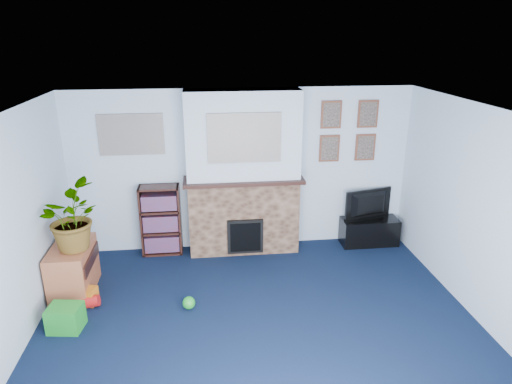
{
  "coord_description": "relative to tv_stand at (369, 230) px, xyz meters",
  "views": [
    {
      "loc": [
        -0.55,
        -4.18,
        3.16
      ],
      "look_at": [
        0.06,
        1.01,
        1.3
      ],
      "focal_mm": 32.0,
      "sensor_mm": 36.0,
      "label": 1
    }
  ],
  "objects": [
    {
      "name": "floor",
      "position": [
        -1.95,
        -2.03,
        -0.23
      ],
      "size": [
        5.0,
        4.5,
        0.01
      ],
      "primitive_type": "cube",
      "color": "black",
      "rests_on": "ground"
    },
    {
      "name": "ceiling",
      "position": [
        -1.95,
        -2.03,
        2.17
      ],
      "size": [
        5.0,
        4.5,
        0.01
      ],
      "primitive_type": "cube",
      "color": "white",
      "rests_on": "wall_back"
    },
    {
      "name": "wall_back",
      "position": [
        -1.95,
        0.22,
        0.97
      ],
      "size": [
        5.0,
        0.04,
        2.4
      ],
      "primitive_type": "cube",
      "color": "silver",
      "rests_on": "ground"
    },
    {
      "name": "wall_left",
      "position": [
        -4.45,
        -2.03,
        0.97
      ],
      "size": [
        0.04,
        4.5,
        2.4
      ],
      "primitive_type": "cube",
      "color": "silver",
      "rests_on": "ground"
    },
    {
      "name": "wall_right",
      "position": [
        0.55,
        -2.03,
        0.97
      ],
      "size": [
        0.04,
        4.5,
        2.4
      ],
      "primitive_type": "cube",
      "color": "silver",
      "rests_on": "ground"
    },
    {
      "name": "chimney_breast",
      "position": [
        -1.95,
        0.02,
        0.96
      ],
      "size": [
        1.72,
        0.5,
        2.4
      ],
      "color": "brown",
      "rests_on": "ground"
    },
    {
      "name": "collage_main",
      "position": [
        -1.95,
        -0.19,
        1.55
      ],
      "size": [
        1.0,
        0.03,
        0.68
      ],
      "primitive_type": "cube",
      "color": "gray",
      "rests_on": "chimney_breast"
    },
    {
      "name": "collage_left",
      "position": [
        -3.5,
        0.21,
        1.55
      ],
      "size": [
        0.9,
        0.03,
        0.58
      ],
      "primitive_type": "cube",
      "color": "gray",
      "rests_on": "wall_back"
    },
    {
      "name": "portrait_tl",
      "position": [
        -0.65,
        0.2,
        1.77
      ],
      "size": [
        0.3,
        0.03,
        0.4
      ],
      "primitive_type": "cube",
      "color": "brown",
      "rests_on": "wall_back"
    },
    {
      "name": "portrait_tr",
      "position": [
        -0.1,
        0.2,
        1.77
      ],
      "size": [
        0.3,
        0.03,
        0.4
      ],
      "primitive_type": "cube",
      "color": "brown",
      "rests_on": "wall_back"
    },
    {
      "name": "portrait_bl",
      "position": [
        -0.65,
        0.2,
        1.27
      ],
      "size": [
        0.3,
        0.03,
        0.4
      ],
      "primitive_type": "cube",
      "color": "brown",
      "rests_on": "wall_back"
    },
    {
      "name": "portrait_br",
      "position": [
        -0.1,
        0.2,
        1.27
      ],
      "size": [
        0.3,
        0.03,
        0.4
      ],
      "primitive_type": "cube",
      "color": "brown",
      "rests_on": "wall_back"
    },
    {
      "name": "tv_stand",
      "position": [
        0.0,
        0.0,
        0.0
      ],
      "size": [
        0.87,
        0.37,
        0.41
      ],
      "primitive_type": "cube",
      "color": "black",
      "rests_on": "ground"
    },
    {
      "name": "television",
      "position": [
        0.0,
        0.02,
        0.41
      ],
      "size": [
        0.79,
        0.29,
        0.45
      ],
      "primitive_type": "imported",
      "rotation": [
        0.0,
        0.0,
        3.39
      ],
      "color": "black",
      "rests_on": "tv_stand"
    },
    {
      "name": "bookshelf",
      "position": [
        -3.17,
        0.08,
        0.28
      ],
      "size": [
        0.58,
        0.28,
        1.05
      ],
      "color": "black",
      "rests_on": "ground"
    },
    {
      "name": "sideboard",
      "position": [
        -4.19,
        -0.91,
        0.12
      ],
      "size": [
        0.45,
        0.82,
        0.64
      ],
      "primitive_type": "cube",
      "color": "#A65635",
      "rests_on": "ground"
    },
    {
      "name": "potted_plant",
      "position": [
        -4.14,
        -0.96,
        0.82
      ],
      "size": [
        0.87,
        0.92,
        0.81
      ],
      "primitive_type": "imported",
      "rotation": [
        0.0,
        0.0,
        1.96
      ],
      "color": "#26661E",
      "rests_on": "sideboard"
    },
    {
      "name": "mantel_clock",
      "position": [
        -2.03,
        -0.03,
        1.0
      ],
      "size": [
        0.1,
        0.06,
        0.14
      ],
      "primitive_type": "cube",
      "color": "gold",
      "rests_on": "chimney_breast"
    },
    {
      "name": "mantel_candle",
      "position": [
        -1.63,
        -0.03,
        1.01
      ],
      "size": [
        0.05,
        0.05,
        0.16
      ],
      "primitive_type": "cylinder",
      "color": "#B2BFC6",
      "rests_on": "chimney_breast"
    },
    {
      "name": "mantel_teddy",
      "position": [
        -2.42,
        -0.03,
        0.99
      ],
      "size": [
        0.13,
        0.13,
        0.13
      ],
      "primitive_type": "sphere",
      "color": "gray",
      "rests_on": "chimney_breast"
    },
    {
      "name": "mantel_can",
      "position": [
        -1.29,
        -0.03,
        0.99
      ],
      "size": [
        0.06,
        0.06,
        0.12
      ],
      "primitive_type": "cylinder",
      "color": "orange",
      "rests_on": "chimney_breast"
    },
    {
      "name": "green_crate",
      "position": [
        -4.1,
        -1.7,
        -0.09
      ],
      "size": [
        0.39,
        0.33,
        0.29
      ],
      "primitive_type": "cube",
      "rotation": [
        0.0,
        0.0,
        -0.15
      ],
      "color": "#198C26",
      "rests_on": "ground"
    },
    {
      "name": "toy_ball",
      "position": [
        -2.75,
        -1.46,
        -0.14
      ],
      "size": [
        0.15,
        0.15,
        0.15
      ],
      "primitive_type": "sphere",
      "color": "#198C26",
      "rests_on": "ground"
    },
    {
      "name": "toy_block",
      "position": [
        -3.96,
        -1.21,
        -0.12
      ],
      "size": [
        0.21,
        0.21,
        0.21
      ],
      "primitive_type": "cube",
      "rotation": [
        0.0,
        0.0,
        -0.28
      ],
      "color": "orange",
      "rests_on": "ground"
    },
    {
      "name": "toy_tube",
      "position": [
        -3.97,
        -1.29,
        -0.16
      ],
      "size": [
        0.32,
        0.14,
        0.18
      ],
      "primitive_type": "cylinder",
      "rotation": [
        0.0,
        1.43,
        0.0
      ],
      "color": "red",
      "rests_on": "ground"
    }
  ]
}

